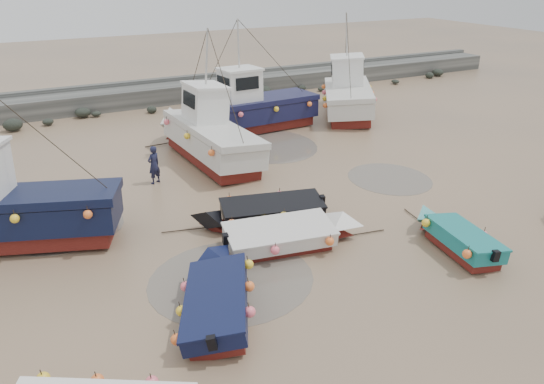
{
  "coord_description": "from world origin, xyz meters",
  "views": [
    {
      "loc": [
        -9.55,
        -13.91,
        9.06
      ],
      "look_at": [
        -1.43,
        1.68,
        1.4
      ],
      "focal_mm": 35.0,
      "sensor_mm": 36.0,
      "label": 1
    }
  ],
  "objects_px": {
    "dinghy_1": "(221,293)",
    "cabin_boat_3": "(349,93)",
    "cabin_boat_1": "(205,133)",
    "person": "(156,183)",
    "dinghy_4": "(263,209)",
    "dinghy_5": "(289,232)",
    "cabin_boat_2": "(246,108)",
    "dinghy_2": "(456,234)"
  },
  "relations": [
    {
      "from": "cabin_boat_1",
      "to": "person",
      "type": "xyz_separation_m",
      "value": [
        -3.16,
        -1.99,
        -1.34
      ]
    },
    {
      "from": "dinghy_2",
      "to": "cabin_boat_3",
      "type": "xyz_separation_m",
      "value": [
        6.97,
        16.26,
        0.79
      ]
    },
    {
      "from": "dinghy_5",
      "to": "cabin_boat_2",
      "type": "bearing_deg",
      "value": 170.56
    },
    {
      "from": "cabin_boat_2",
      "to": "dinghy_2",
      "type": "bearing_deg",
      "value": 178.75
    },
    {
      "from": "dinghy_4",
      "to": "cabin_boat_1",
      "type": "bearing_deg",
      "value": 8.59
    },
    {
      "from": "dinghy_1",
      "to": "dinghy_2",
      "type": "bearing_deg",
      "value": 21.37
    },
    {
      "from": "cabin_boat_1",
      "to": "person",
      "type": "bearing_deg",
      "value": -150.74
    },
    {
      "from": "dinghy_1",
      "to": "cabin_boat_1",
      "type": "height_order",
      "value": "cabin_boat_1"
    },
    {
      "from": "dinghy_1",
      "to": "dinghy_5",
      "type": "bearing_deg",
      "value": 57.75
    },
    {
      "from": "person",
      "to": "cabin_boat_3",
      "type": "bearing_deg",
      "value": 175.11
    },
    {
      "from": "dinghy_2",
      "to": "cabin_boat_2",
      "type": "bearing_deg",
      "value": 101.03
    },
    {
      "from": "dinghy_1",
      "to": "dinghy_2",
      "type": "relative_size",
      "value": 1.14
    },
    {
      "from": "dinghy_5",
      "to": "cabin_boat_3",
      "type": "relative_size",
      "value": 0.67
    },
    {
      "from": "cabin_boat_3",
      "to": "person",
      "type": "xyz_separation_m",
      "value": [
        -14.41,
        -5.77,
        -1.36
      ]
    },
    {
      "from": "dinghy_4",
      "to": "cabin_boat_2",
      "type": "xyz_separation_m",
      "value": [
        4.48,
        11.01,
        0.79
      ]
    },
    {
      "from": "cabin_boat_3",
      "to": "dinghy_5",
      "type": "bearing_deg",
      "value": -99.71
    },
    {
      "from": "dinghy_4",
      "to": "dinghy_5",
      "type": "bearing_deg",
      "value": -166.54
    },
    {
      "from": "dinghy_2",
      "to": "cabin_boat_2",
      "type": "distance_m",
      "value": 15.84
    },
    {
      "from": "dinghy_5",
      "to": "person",
      "type": "distance_m",
      "value": 8.16
    },
    {
      "from": "dinghy_5",
      "to": "cabin_boat_2",
      "type": "xyz_separation_m",
      "value": [
        4.48,
        13.07,
        0.78
      ]
    },
    {
      "from": "dinghy_5",
      "to": "cabin_boat_3",
      "type": "height_order",
      "value": "cabin_boat_3"
    },
    {
      "from": "cabin_boat_2",
      "to": "cabin_boat_3",
      "type": "distance_m",
      "value": 7.46
    },
    {
      "from": "cabin_boat_1",
      "to": "cabin_boat_2",
      "type": "distance_m",
      "value": 5.05
    },
    {
      "from": "dinghy_2",
      "to": "dinghy_4",
      "type": "bearing_deg",
      "value": 145.2
    },
    {
      "from": "dinghy_1",
      "to": "dinghy_4",
      "type": "relative_size",
      "value": 0.96
    },
    {
      "from": "dinghy_2",
      "to": "cabin_boat_2",
      "type": "height_order",
      "value": "cabin_boat_2"
    },
    {
      "from": "dinghy_2",
      "to": "dinghy_4",
      "type": "relative_size",
      "value": 0.84
    },
    {
      "from": "dinghy_5",
      "to": "dinghy_4",
      "type": "bearing_deg",
      "value": -170.65
    },
    {
      "from": "dinghy_5",
      "to": "person",
      "type": "height_order",
      "value": "dinghy_5"
    },
    {
      "from": "person",
      "to": "dinghy_1",
      "type": "bearing_deg",
      "value": 57.61
    },
    {
      "from": "cabin_boat_1",
      "to": "cabin_boat_2",
      "type": "bearing_deg",
      "value": 38.29
    },
    {
      "from": "dinghy_2",
      "to": "person",
      "type": "relative_size",
      "value": 2.95
    },
    {
      "from": "cabin_boat_2",
      "to": "person",
      "type": "relative_size",
      "value": 6.02
    },
    {
      "from": "dinghy_2",
      "to": "dinghy_5",
      "type": "height_order",
      "value": "same"
    },
    {
      "from": "dinghy_5",
      "to": "cabin_boat_1",
      "type": "distance_m",
      "value": 9.8
    },
    {
      "from": "dinghy_5",
      "to": "cabin_boat_3",
      "type": "xyz_separation_m",
      "value": [
        11.92,
        13.52,
        0.81
      ]
    },
    {
      "from": "dinghy_1",
      "to": "dinghy_4",
      "type": "xyz_separation_m",
      "value": [
        3.49,
        4.35,
        -0.0
      ]
    },
    {
      "from": "person",
      "to": "dinghy_4",
      "type": "bearing_deg",
      "value": 86.93
    },
    {
      "from": "cabin_boat_1",
      "to": "cabin_boat_2",
      "type": "relative_size",
      "value": 0.99
    },
    {
      "from": "dinghy_1",
      "to": "cabin_boat_1",
      "type": "relative_size",
      "value": 0.57
    },
    {
      "from": "dinghy_1",
      "to": "cabin_boat_3",
      "type": "xyz_separation_m",
      "value": [
        15.41,
        15.81,
        0.81
      ]
    },
    {
      "from": "dinghy_1",
      "to": "dinghy_2",
      "type": "distance_m",
      "value": 8.45
    }
  ]
}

